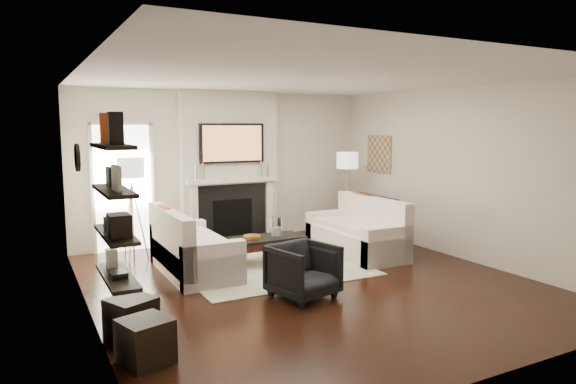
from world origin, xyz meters
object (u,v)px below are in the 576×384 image
lamp_right_shade (347,160)px  ottoman_near (131,318)px  coffee_table (267,238)px  armchair (303,268)px  lamp_left_shade (131,168)px  loveseat_right_base (356,242)px  loveseat_left_base (194,258)px

lamp_right_shade → ottoman_near: (-4.52, -2.89, -1.25)m
coffee_table → armchair: size_ratio=1.52×
armchair → lamp_right_shade: (2.42, 2.62, 1.09)m
lamp_left_shade → ottoman_near: lamp_left_shade is taller
loveseat_right_base → lamp_left_shade: (-3.28, 1.30, 1.24)m
lamp_left_shade → coffee_table: bearing=-33.6°
coffee_table → ottoman_near: size_ratio=2.75×
lamp_left_shade → ottoman_near: bearing=-101.7°
loveseat_left_base → ottoman_near: (-1.25, -1.91, -0.01)m
coffee_table → armchair: 1.60m
lamp_left_shade → loveseat_left_base: bearing=-60.3°
loveseat_right_base → ottoman_near: (-3.90, -1.71, -0.01)m
loveseat_right_base → lamp_right_shade: size_ratio=4.50×
armchair → lamp_right_shade: size_ratio=1.81×
loveseat_left_base → lamp_left_shade: bearing=119.7°
armchair → ottoman_near: size_ratio=1.81×
loveseat_left_base → loveseat_right_base: bearing=-4.4°
armchair → lamp_left_shade: size_ratio=1.81×
loveseat_left_base → coffee_table: bearing=-3.2°
coffee_table → ottoman_near: coffee_table is taller
loveseat_left_base → armchair: size_ratio=2.49×
ottoman_near → coffee_table: bearing=38.0°
loveseat_right_base → coffee_table: (-1.53, 0.14, 0.19)m
loveseat_left_base → ottoman_near: 2.28m
lamp_left_shade → armchair: bearing=-61.6°
coffee_table → lamp_left_shade: size_ratio=2.75×
lamp_right_shade → ottoman_near: lamp_right_shade is taller
loveseat_left_base → loveseat_right_base: (2.65, -0.20, 0.00)m
armchair → ottoman_near: 2.12m
coffee_table → lamp_right_shade: 2.61m
coffee_table → lamp_left_shade: 2.34m
loveseat_right_base → lamp_left_shade: size_ratio=4.50×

